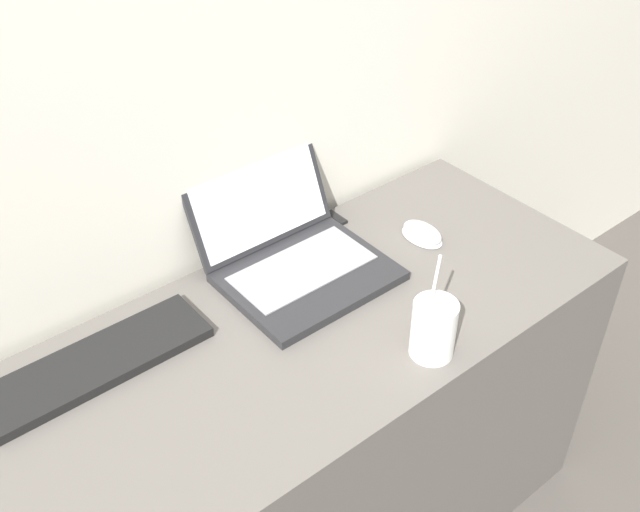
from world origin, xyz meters
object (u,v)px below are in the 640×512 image
object	(u,v)px
computer_mouse	(422,233)
external_keyboard	(98,363)
drink_cup	(434,328)
usb_stick	(336,218)
laptop	(290,246)

from	to	relation	value
computer_mouse	external_keyboard	world-z (taller)	computer_mouse
drink_cup	usb_stick	distance (m)	0.47
laptop	computer_mouse	size ratio (longest dim) A/B	3.37
usb_stick	drink_cup	bearing A→B (deg)	-107.86
laptop	external_keyboard	bearing A→B (deg)	-178.07
computer_mouse	usb_stick	world-z (taller)	computer_mouse
drink_cup	computer_mouse	size ratio (longest dim) A/B	1.99
laptop	external_keyboard	size ratio (longest dim) A/B	0.87
drink_cup	external_keyboard	distance (m)	0.62
computer_mouse	drink_cup	bearing A→B (deg)	-132.72
usb_stick	laptop	bearing A→B (deg)	-159.20
drink_cup	usb_stick	world-z (taller)	drink_cup
drink_cup	external_keyboard	size ratio (longest dim) A/B	0.51
drink_cup	usb_stick	bearing A→B (deg)	72.14
drink_cup	external_keyboard	world-z (taller)	drink_cup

